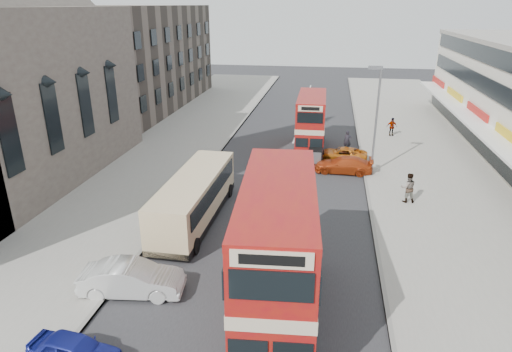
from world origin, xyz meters
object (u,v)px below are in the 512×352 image
Objects in this scene: street_lamp at (376,113)px; coach at (195,197)px; bus_main at (277,254)px; car_right_a at (344,165)px; cyclist at (347,147)px; car_left_near at (75,351)px; bus_second at (311,123)px; car_right_b at (342,154)px; pedestrian_near at (408,187)px; pedestrian_far at (392,127)px; car_left_front at (132,279)px.

coach is at bearing -138.54° from street_lamp.
car_right_a is at bearing -104.10° from bus_main.
cyclist is (-1.67, 4.44, -4.04)m from street_lamp.
bus_main reaches higher than car_right_a.
coach is 4.58× the size of cyclist.
car_right_a is at bearing -18.13° from car_left_near.
bus_second is 2.13× the size of car_right_b.
coach is 4.91× the size of pedestrian_near.
bus_second reaches higher than car_right_b.
pedestrian_far is (7.76, 28.38, -1.95)m from bus_main.
coach reaches higher than car_left_near.
coach is at bearing -58.02° from bus_main.
car_left_near is 0.85× the size of car_right_b.
cyclist is at bearing -103.05° from bus_main.
coach is 13.65m from pedestrian_near.
bus_main is 20.78m from car_right_b.
coach is 16.87m from cyclist.
car_right_b is at bearing 126.67° from street_lamp.
car_left_near reaches higher than car_right_b.
car_right_b is at bearing -102.65° from bus_main.
bus_main is 6.94m from car_left_front.
street_lamp reaches higher than pedestrian_near.
street_lamp is at bearing -41.16° from car_left_front.
coach reaches higher than car_right_a.
car_right_b is at bearing -15.48° from car_left_near.
bus_main is at bearing 55.45° from pedestrian_near.
car_right_b is at bearing -32.64° from car_left_front.
car_right_a is 11.75m from pedestrian_far.
car_right_a is 2.79m from car_right_b.
bus_second is 4.28× the size of pedestrian_near.
car_right_b is (8.85, 12.43, -0.97)m from coach.
pedestrian_far is (14.57, 32.20, 0.45)m from car_left_near.
street_lamp is at bearing 131.71° from bus_second.
pedestrian_far is at bearing 152.70° from car_right_b.
street_lamp is at bearing -22.42° from car_left_near.
bus_main is 2.56× the size of car_right_b.
coach reaches higher than car_left_front.
car_left_front is 2.14× the size of cyclist.
bus_main is 3.01× the size of car_left_near.
pedestrian_far is at bearing -98.10° from pedestrian_near.
bus_main is at bearing -4.43° from car_right_b.
bus_main is at bearing -54.23° from car_left_near.
bus_second is 1.87× the size of car_left_front.
pedestrian_near is at bearing -55.59° from car_left_front.
bus_main reaches higher than car_left_front.
bus_second reaches higher than coach.
pedestrian_far is 0.82× the size of cyclist.
street_lamp is 11.70m from pedestrian_far.
pedestrian_near reaches higher than car_right_b.
pedestrian_near is (12.88, 4.50, -0.38)m from coach.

